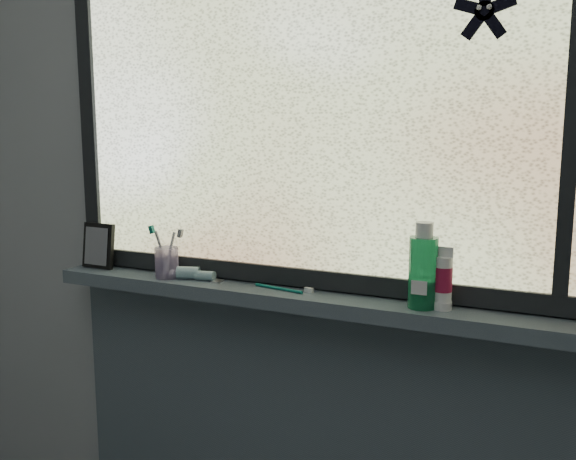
% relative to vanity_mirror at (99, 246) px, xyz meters
% --- Properties ---
extents(wall_back, '(3.00, 0.01, 2.50)m').
position_rel_vanity_mirror_xyz_m(wall_back, '(0.73, 0.07, 0.16)').
color(wall_back, '#9EA3A8').
rests_on(wall_back, ground).
extents(windowsill, '(1.62, 0.14, 0.04)m').
position_rel_vanity_mirror_xyz_m(windowsill, '(0.73, -0.01, -0.09)').
color(windowsill, '#485660').
rests_on(windowsill, wall_back).
extents(window_pane, '(1.50, 0.01, 1.00)m').
position_rel_vanity_mirror_xyz_m(window_pane, '(0.73, 0.05, 0.44)').
color(window_pane, silver).
rests_on(window_pane, wall_back).
extents(frame_bottom, '(1.60, 0.03, 0.05)m').
position_rel_vanity_mirror_xyz_m(frame_bottom, '(0.73, 0.04, -0.04)').
color(frame_bottom, black).
rests_on(frame_bottom, windowsill).
extents(frame_left, '(0.05, 0.03, 1.10)m').
position_rel_vanity_mirror_xyz_m(frame_left, '(-0.05, 0.04, 0.44)').
color(frame_left, black).
rests_on(frame_left, wall_back).
extents(frame_mullion, '(0.03, 0.03, 1.00)m').
position_rel_vanity_mirror_xyz_m(frame_mullion, '(1.33, 0.04, 0.44)').
color(frame_mullion, black).
rests_on(frame_mullion, wall_back).
extents(starfish_sticker, '(0.15, 0.02, 0.15)m').
position_rel_vanity_mirror_xyz_m(starfish_sticker, '(1.13, 0.03, 0.63)').
color(starfish_sticker, black).
rests_on(starfish_sticker, window_pane).
extents(vanity_mirror, '(0.11, 0.06, 0.14)m').
position_rel_vanity_mirror_xyz_m(vanity_mirror, '(0.00, 0.00, 0.00)').
color(vanity_mirror, black).
rests_on(vanity_mirror, windowsill).
extents(toothpaste_tube, '(0.21, 0.09, 0.04)m').
position_rel_vanity_mirror_xyz_m(toothpaste_tube, '(0.36, -0.01, -0.05)').
color(toothpaste_tube, silver).
rests_on(toothpaste_tube, windowsill).
extents(toothbrush_cup, '(0.07, 0.07, 0.09)m').
position_rel_vanity_mirror_xyz_m(toothbrush_cup, '(0.27, -0.02, -0.03)').
color(toothbrush_cup, '#C6B0E9').
rests_on(toothbrush_cup, windowsill).
extents(toothbrush_lying, '(0.19, 0.05, 0.01)m').
position_rel_vanity_mirror_xyz_m(toothbrush_lying, '(0.63, -0.01, -0.06)').
color(toothbrush_lying, '#0B6659').
rests_on(toothbrush_lying, windowsill).
extents(mouthwash_bottle, '(0.08, 0.08, 0.18)m').
position_rel_vanity_mirror_xyz_m(mouthwash_bottle, '(1.02, -0.01, 0.04)').
color(mouthwash_bottle, '#1B8F52').
rests_on(mouthwash_bottle, windowsill).
extents(cream_tube, '(0.05, 0.05, 0.11)m').
position_rel_vanity_mirror_xyz_m(cream_tube, '(1.07, -0.01, 0.01)').
color(cream_tube, silver).
rests_on(cream_tube, windowsill).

